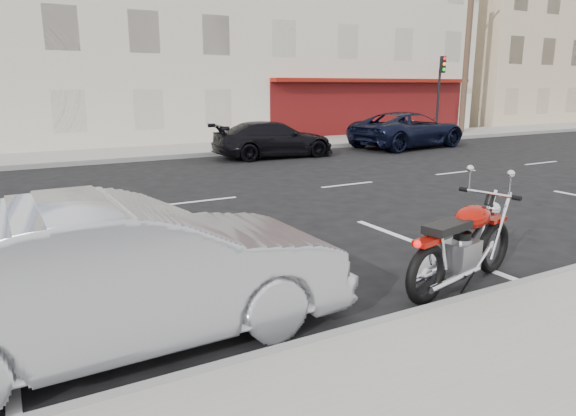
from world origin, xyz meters
name	(u,v)px	position (x,y,z in m)	size (l,w,h in m)	color
ground	(281,192)	(0.00, 0.00, 0.00)	(120.00, 120.00, 0.00)	black
sidewalk_far	(32,160)	(-5.00, 8.70, 0.07)	(80.00, 3.40, 0.15)	gray
curb_near	(150,392)	(-5.00, -7.00, 0.08)	(80.00, 0.12, 0.16)	gray
curb_far	(36,166)	(-5.00, 7.00, 0.08)	(80.00, 0.12, 0.16)	gray
bldg_cream	(79,16)	(-2.00, 16.30, 5.75)	(12.00, 12.00, 11.50)	beige
bldg_corner	(313,21)	(11.00, 16.30, 6.25)	(14.00, 12.00, 12.50)	beige
bldg_far_east	(488,44)	(26.00, 16.30, 5.50)	(12.00, 12.00, 11.00)	#C8B08E
utility_pole	(468,41)	(15.50, 8.60, 4.74)	(1.80, 0.30, 9.00)	#422D1E
traffic_light	(440,85)	(13.50, 8.33, 2.56)	(0.26, 0.30, 3.80)	black
fire_hydrant	(413,127)	(12.00, 8.50, 0.53)	(0.20, 0.20, 0.72)	beige
motorcycle	(495,235)	(-0.02, -6.31, 0.54)	(2.33, 0.91, 1.19)	black
sedan_silver	(123,273)	(-4.95, -5.93, 0.76)	(1.60, 4.59, 1.51)	#A0A3A7
suv_far	(408,130)	(9.15, 5.64, 0.74)	(2.45, 5.31, 1.48)	black
car_far	(274,139)	(2.78, 5.69, 0.65)	(1.82, 4.47, 1.30)	black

